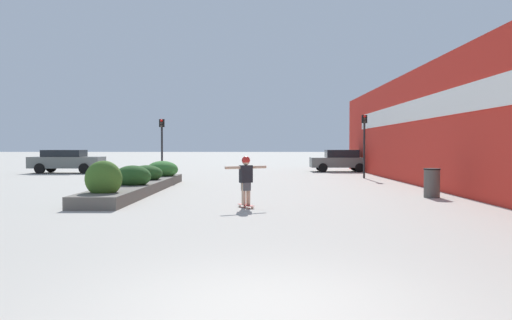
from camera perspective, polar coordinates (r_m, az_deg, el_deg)
The scene contains 11 objects.
ground_plane at distance 5.68m, azimuth 1.09°, elevation -16.65°, with size 300.00×300.00×0.00m, color #ADA89E.
building_wall_right at distance 20.33m, azimuth 21.72°, elevation 3.97°, with size 0.67×41.04×5.31m.
planter_box at distance 20.16m, azimuth -12.98°, elevation -2.32°, with size 1.54×11.50×1.34m.
skateboard at distance 14.45m, azimuth -1.16°, elevation -5.22°, with size 0.51×0.71×0.09m.
skateboarder at distance 14.37m, azimuth -1.16°, elevation -1.77°, with size 1.19×0.69×1.41m.
trash_bin at distance 18.30m, azimuth 19.46°, elevation -2.48°, with size 0.56×0.56×1.01m.
car_leftmost at distance 35.40m, azimuth 9.57°, elevation -0.03°, with size 4.03×1.87×1.53m.
car_center_left at distance 38.40m, azimuth 23.53°, elevation 0.03°, with size 4.45×2.04×1.53m.
car_center_right at distance 35.34m, azimuth -20.84°, elevation -0.07°, with size 4.65×1.95×1.53m.
traffic_light_left at distance 28.82m, azimuth -10.71°, elevation 2.54°, with size 0.28×0.30×3.32m.
traffic_light_right at distance 28.27m, azimuth 12.28°, elevation 2.79°, with size 0.28×0.30×3.51m.
Camera 1 is at (-0.06, -5.40, 1.78)m, focal length 35.00 mm.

